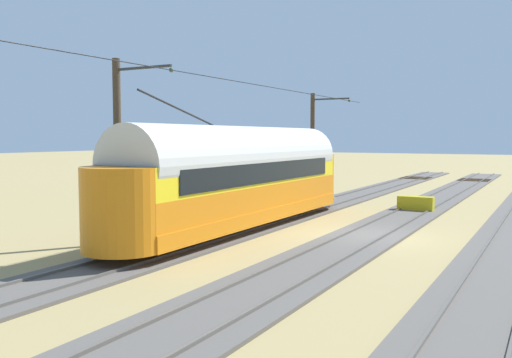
{
  "coord_description": "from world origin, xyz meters",
  "views": [
    {
      "loc": [
        -6.39,
        20.71,
        3.87
      ],
      "look_at": [
        4.23,
        1.34,
        2.18
      ],
      "focal_mm": 38.78,
      "sensor_mm": 36.0,
      "label": 1
    }
  ],
  "objects": [
    {
      "name": "catenary_pole_mid_near",
      "position": [
        7.41,
        5.73,
        3.47
      ],
      "size": [
        2.65,
        0.28,
        6.64
      ],
      "color": "#423323",
      "rests_on": "ground"
    },
    {
      "name": "track_third_siding",
      "position": [
        5.05,
        -0.31,
        0.05
      ],
      "size": [
        2.8,
        80.0,
        0.18
      ],
      "color": "#56514C",
      "rests_on": "ground"
    },
    {
      "name": "overhead_wire_run",
      "position": [
        5.1,
        5.06,
        6.1
      ],
      "size": [
        2.44,
        39.67,
        0.18
      ],
      "color": "black",
      "rests_on": "ground"
    },
    {
      "name": "track_adjacent_siding",
      "position": [
        0.0,
        -0.31,
        0.05
      ],
      "size": [
        2.8,
        80.0,
        0.18
      ],
      "color": "#56514C",
      "rests_on": "ground"
    },
    {
      "name": "vintage_streetcar",
      "position": [
        5.05,
        1.08,
        2.26
      ],
      "size": [
        2.65,
        16.71,
        5.18
      ],
      "color": "orange",
      "rests_on": "ground"
    },
    {
      "name": "spare_tie_stack",
      "position": [
        8.2,
        -1.15,
        0.27
      ],
      "size": [
        2.4,
        2.4,
        0.54
      ],
      "color": "#47331E",
      "rests_on": "ground"
    },
    {
      "name": "catenary_pole_foreground",
      "position": [
        7.41,
        -12.1,
        3.47
      ],
      "size": [
        2.65,
        0.28,
        6.64
      ],
      "color": "#423323",
      "rests_on": "ground"
    },
    {
      "name": "ground_plane",
      "position": [
        0.0,
        0.0,
        0.0
      ],
      "size": [
        220.0,
        220.0,
        0.0
      ],
      "primitive_type": "plane",
      "color": "#9E8956"
    },
    {
      "name": "track_end_bumper",
      "position": [
        0.0,
        -8.12,
        0.4
      ],
      "size": [
        1.8,
        0.6,
        0.8
      ],
      "primitive_type": "cube",
      "color": "#B2A519",
      "rests_on": "ground"
    },
    {
      "name": "track_streetcar_siding",
      "position": [
        -5.05,
        -0.31,
        0.05
      ],
      "size": [
        2.8,
        80.0,
        0.18
      ],
      "color": "#56514C",
      "rests_on": "ground"
    }
  ]
}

